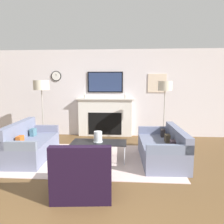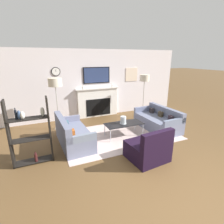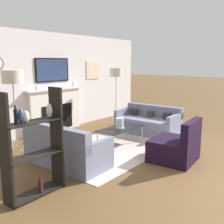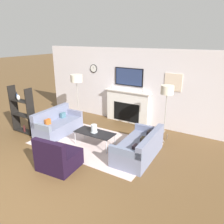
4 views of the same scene
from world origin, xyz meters
TOP-DOWN VIEW (x-y plane):
  - ground_plane at (0.00, 0.00)m, footprint 60.00×60.00m
  - fireplace_wall at (0.00, 4.78)m, footprint 7.47×0.28m
  - area_rug at (0.00, 2.57)m, footprint 3.58×2.16m
  - couch_left at (-1.49, 2.57)m, footprint 0.84×1.67m
  - couch_right at (1.48, 2.57)m, footprint 0.91×1.70m
  - armchair at (0.03, 1.06)m, footprint 0.94×0.89m
  - coffee_table at (0.09, 2.47)m, footprint 1.19×0.54m
  - hurricane_candle at (0.07, 2.48)m, footprint 0.21×0.21m
  - floor_lamp_left at (-1.70, 3.88)m, footprint 0.44×0.44m
  - floor_lamp_right at (1.70, 3.88)m, footprint 0.38×0.38m
  - shelf_unit at (-2.51, 2.05)m, footprint 0.88×0.28m

SIDE VIEW (x-z plane):
  - ground_plane at x=0.00m, z-range 0.00..0.00m
  - area_rug at x=0.00m, z-range 0.00..0.01m
  - couch_right at x=1.48m, z-range -0.09..0.63m
  - armchair at x=0.03m, z-range -0.15..0.70m
  - couch_left at x=-1.49m, z-range -0.12..0.69m
  - coffee_table at x=0.09m, z-range 0.19..0.61m
  - hurricane_candle at x=0.07m, z-range 0.41..0.65m
  - shelf_unit at x=-2.51m, z-range -0.01..1.54m
  - fireplace_wall at x=0.00m, z-range -0.13..2.57m
  - floor_lamp_right at x=1.70m, z-range 0.71..2.45m
  - floor_lamp_left at x=-1.70m, z-range 0.72..2.48m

